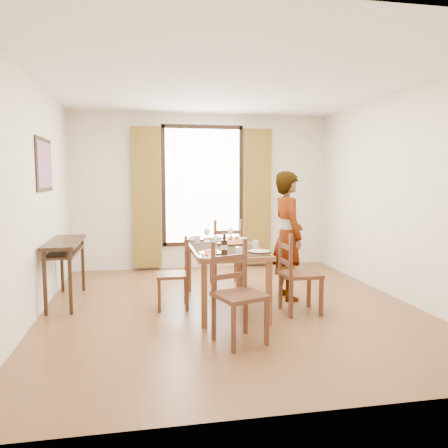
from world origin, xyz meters
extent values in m
plane|color=#4D3718|center=(0.00, 0.00, 0.00)|extent=(5.00, 5.00, 0.00)
cube|color=silver|center=(0.00, 2.50, 1.35)|extent=(4.50, 0.10, 2.70)
cube|color=silver|center=(0.00, -2.50, 1.35)|extent=(4.50, 0.10, 2.70)
cube|color=silver|center=(-2.25, 0.00, 1.35)|extent=(0.10, 5.00, 2.70)
cube|color=silver|center=(2.25, 0.00, 1.35)|extent=(0.10, 5.00, 2.70)
cube|color=white|center=(0.00, 0.00, 2.72)|extent=(4.50, 5.00, 0.04)
cube|color=white|center=(0.00, 2.47, 1.45)|extent=(1.30, 0.04, 2.00)
cube|color=olive|center=(-0.98, 2.41, 1.25)|extent=(0.48, 0.10, 2.40)
cube|color=olive|center=(0.98, 2.41, 1.25)|extent=(0.48, 0.10, 2.40)
cube|color=black|center=(-2.24, 0.60, 1.75)|extent=(0.02, 0.86, 0.66)
cube|color=red|center=(-2.23, 0.60, 1.75)|extent=(0.01, 0.76, 0.56)
cube|color=#312010|center=(-2.03, 0.60, 0.78)|extent=(0.38, 1.20, 0.04)
cube|color=#312010|center=(-2.03, 0.60, 0.66)|extent=(0.34, 1.10, 0.03)
cube|color=#312010|center=(-2.17, 0.05, 0.38)|extent=(0.04, 0.04, 0.76)
cube|color=#312010|center=(-2.17, 1.15, 0.38)|extent=(0.04, 0.04, 0.76)
cube|color=#312010|center=(-1.89, 0.05, 0.38)|extent=(0.04, 0.04, 0.76)
cube|color=#312010|center=(-1.89, 1.15, 0.38)|extent=(0.04, 0.04, 0.76)
cube|color=brown|center=(-0.07, 0.07, 0.72)|extent=(0.83, 1.66, 0.05)
cube|color=black|center=(-0.07, 0.07, 0.75)|extent=(0.76, 1.53, 0.01)
cube|color=brown|center=(-0.43, -0.70, 0.35)|extent=(0.06, 0.06, 0.70)
cube|color=brown|center=(-0.43, 0.84, 0.35)|extent=(0.06, 0.06, 0.70)
cube|color=brown|center=(0.28, -0.70, 0.35)|extent=(0.06, 0.06, 0.70)
cube|color=brown|center=(0.28, 0.84, 0.35)|extent=(0.06, 0.06, 0.70)
cube|color=#4E291A|center=(-0.70, 0.09, 0.41)|extent=(0.40, 0.40, 0.04)
cube|color=#4E291A|center=(-0.86, 0.26, 0.21)|extent=(0.04, 0.04, 0.41)
cube|color=#4E291A|center=(-0.53, 0.25, 0.21)|extent=(0.04, 0.04, 0.41)
cube|color=#4E291A|center=(-0.88, -0.07, 0.21)|extent=(0.04, 0.04, 0.41)
cube|color=#4E291A|center=(-0.55, -0.08, 0.21)|extent=(0.04, 0.04, 0.41)
cube|color=#4E291A|center=(-0.52, 0.25, 0.64)|extent=(0.03, 0.03, 0.46)
cube|color=#4E291A|center=(-0.54, -0.08, 0.64)|extent=(0.03, 0.03, 0.46)
cube|color=#4E291A|center=(-0.53, 0.08, 0.55)|extent=(0.04, 0.33, 0.05)
cube|color=#4E291A|center=(-0.53, 0.08, 0.71)|extent=(0.04, 0.33, 0.05)
cube|color=#4E291A|center=(0.15, 1.08, 0.47)|extent=(0.44, 0.44, 0.04)
cube|color=#4E291A|center=(0.34, 1.27, 0.24)|extent=(0.04, 0.04, 0.47)
cube|color=#4E291A|center=(0.34, 0.89, 0.24)|extent=(0.04, 0.04, 0.47)
cube|color=#4E291A|center=(-0.04, 1.27, 0.24)|extent=(0.04, 0.04, 0.47)
cube|color=#4E291A|center=(-0.04, 0.89, 0.24)|extent=(0.04, 0.04, 0.47)
cube|color=#4E291A|center=(0.34, 0.88, 0.74)|extent=(0.04, 0.04, 0.53)
cube|color=#4E291A|center=(-0.04, 0.88, 0.74)|extent=(0.04, 0.04, 0.53)
cube|color=#4E291A|center=(0.15, 0.88, 0.63)|extent=(0.38, 0.03, 0.05)
cube|color=#4E291A|center=(0.15, 0.88, 0.82)|extent=(0.38, 0.03, 0.05)
cube|color=#4E291A|center=(-0.15, -1.17, 0.46)|extent=(0.55, 0.55, 0.04)
cube|color=#4E291A|center=(-0.26, -1.41, 0.23)|extent=(0.04, 0.04, 0.46)
cube|color=#4E291A|center=(-0.38, -1.06, 0.23)|extent=(0.04, 0.04, 0.46)
cube|color=#4E291A|center=(0.09, -1.28, 0.23)|extent=(0.04, 0.04, 0.46)
cube|color=#4E291A|center=(-0.04, -0.93, 0.23)|extent=(0.04, 0.04, 0.46)
cube|color=#4E291A|center=(-0.39, -1.05, 0.72)|extent=(0.04, 0.04, 0.51)
cube|color=#4E291A|center=(-0.04, -0.92, 0.72)|extent=(0.04, 0.04, 0.51)
cube|color=#4E291A|center=(-0.21, -0.99, 0.62)|extent=(0.36, 0.15, 0.05)
cube|color=#4E291A|center=(-0.21, -0.99, 0.80)|extent=(0.36, 0.15, 0.05)
cube|color=#4E291A|center=(0.77, -0.37, 0.46)|extent=(0.43, 0.43, 0.04)
cube|color=#4E291A|center=(0.95, -0.55, 0.23)|extent=(0.04, 0.04, 0.46)
cube|color=#4E291A|center=(0.59, -0.55, 0.23)|extent=(0.04, 0.04, 0.46)
cube|color=#4E291A|center=(0.95, -0.18, 0.23)|extent=(0.04, 0.04, 0.46)
cube|color=#4E291A|center=(0.58, -0.19, 0.23)|extent=(0.04, 0.04, 0.46)
cube|color=#4E291A|center=(0.58, -0.55, 0.71)|extent=(0.04, 0.04, 0.51)
cube|color=#4E291A|center=(0.57, -0.19, 0.71)|extent=(0.04, 0.04, 0.51)
cube|color=#4E291A|center=(0.57, -0.37, 0.61)|extent=(0.03, 0.37, 0.05)
cube|color=#4E291A|center=(0.57, -0.37, 0.79)|extent=(0.03, 0.37, 0.05)
imported|color=#94989C|center=(0.82, 0.26, 0.84)|extent=(0.65, 0.46, 1.68)
cylinder|color=silver|center=(0.25, -0.23, 0.81)|extent=(0.07, 0.07, 0.10)
cylinder|color=silver|center=(-0.37, 0.33, 0.81)|extent=(0.07, 0.07, 0.10)
cylinder|color=silver|center=(-0.05, -0.67, 0.81)|extent=(0.07, 0.07, 0.10)
camera|label=1|loc=(-1.05, -5.16, 1.59)|focal=35.00mm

